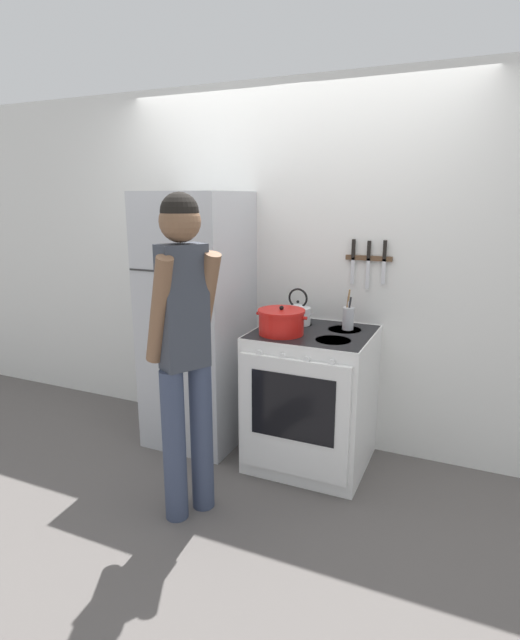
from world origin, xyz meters
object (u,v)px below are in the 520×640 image
object	(u,v)px
dutch_oven_pot	(281,322)
tea_kettle	(298,313)
person	(184,341)
refrigerator	(198,321)
utensil_jar	(348,318)
stove_range	(310,398)

from	to	relation	value
dutch_oven_pot	tea_kettle	xyz separation A→B (m)	(0.01, 0.27, -0.00)
person	refrigerator	bearing A→B (deg)	55.72
dutch_oven_pot	person	bearing A→B (deg)	-112.55
refrigerator	utensil_jar	distance (m)	1.08
refrigerator	stove_range	xyz separation A→B (m)	(0.88, -0.04, -0.43)
refrigerator	tea_kettle	world-z (taller)	refrigerator
dutch_oven_pot	tea_kettle	size ratio (longest dim) A/B	1.35
person	stove_range	bearing A→B (deg)	-0.82
refrigerator	tea_kettle	bearing A→B (deg)	9.52
refrigerator	stove_range	distance (m)	0.98
refrigerator	person	distance (m)	0.95
refrigerator	stove_range	bearing A→B (deg)	-2.82
utensil_jar	person	size ratio (longest dim) A/B	0.15
stove_range	tea_kettle	bearing A→B (deg)	133.79
stove_range	tea_kettle	world-z (taller)	tea_kettle
stove_range	person	distance (m)	1.07
refrigerator	person	xyz separation A→B (m)	(0.42, -0.84, 0.12)
stove_range	dutch_oven_pot	xyz separation A→B (m)	(-0.17, -0.11, 0.53)
refrigerator	person	world-z (taller)	refrigerator
utensil_jar	person	bearing A→B (deg)	-123.67
dutch_oven_pot	stove_range	bearing A→B (deg)	32.86
tea_kettle	person	xyz separation A→B (m)	(-0.30, -0.96, 0.02)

